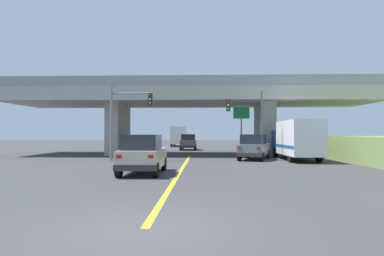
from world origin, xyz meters
name	(u,v)px	position (x,y,z in m)	size (l,w,h in m)	color
ground	(191,154)	(0.00, 25.77, 0.00)	(160.00, 160.00, 0.00)	#353538
overpass_bridge	(191,102)	(0.00, 25.77, 5.27)	(35.59, 8.86, 7.21)	#A8A59E
lane_divider_stripe	(181,170)	(0.00, 11.59, 0.00)	(0.20, 23.19, 0.01)	yellow
suv_lead	(143,154)	(-1.85, 9.69, 1.01)	(2.01, 4.26, 2.02)	#B7B29E
suv_crossing	(254,147)	(5.29, 19.11, 1.01)	(3.21, 4.70, 2.02)	slate
box_truck	(297,139)	(8.59, 18.85, 1.63)	(2.33, 7.48, 3.08)	navy
sedan_oncoming	(188,142)	(-0.65, 34.85, 1.01)	(2.03, 4.64, 2.02)	slate
traffic_signal_nearside	(249,116)	(4.91, 18.88, 3.47)	(2.87, 0.36, 5.48)	#56595E
traffic_signal_farside	(125,112)	(-4.81, 17.95, 3.76)	(3.28, 0.36, 5.95)	slate
highway_sign	(241,118)	(4.86, 23.96, 3.56)	(1.56, 0.17, 4.84)	slate
semi_truck_distant	(179,136)	(-2.81, 46.90, 1.68)	(2.33, 7.46, 3.20)	silver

